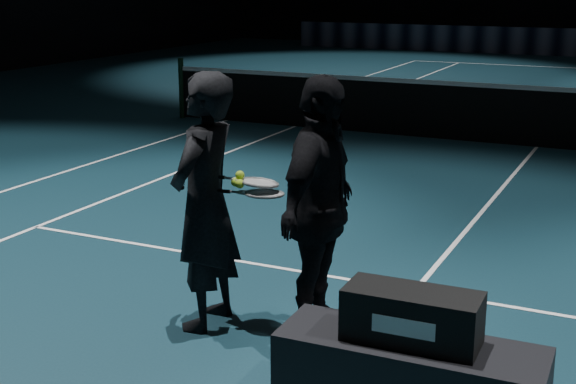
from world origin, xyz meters
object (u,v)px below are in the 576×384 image
player_bench (409,378)px  player_a (205,202)px  tennis_balls (238,181)px  player_b (319,210)px  racket_lower (264,194)px  racket_bag (412,316)px  racket_upper (259,183)px

player_bench → player_a: 1.99m
player_a → tennis_balls: size_ratio=15.91×
player_a → tennis_balls: 0.31m
player_bench → player_b: player_b is taller
player_bench → racket_lower: bearing=150.8°
racket_bag → racket_lower: 1.55m
player_a → racket_upper: (0.38, 0.12, 0.16)m
player_bench → racket_upper: 1.79m
player_bench → player_b: (-0.93, 0.78, 0.72)m
player_a → racket_lower: player_a is taller
player_a → tennis_balls: bearing=100.7°
player_b → racket_upper: size_ratio=2.81×
racket_upper → tennis_balls: (-0.13, -0.06, 0.01)m
player_bench → player_b: size_ratio=0.83×
racket_bag → racket_upper: bearing=150.8°
player_b → tennis_balls: player_b is taller
player_bench → tennis_balls: size_ratio=13.18×
racket_bag → tennis_balls: bearing=155.0°
player_a → tennis_balls: (0.25, 0.06, 0.18)m
racket_bag → tennis_balls: 1.72m
racket_lower → player_bench: bearing=-39.9°
racket_bag → racket_upper: (-1.38, 0.73, 0.48)m
racket_bag → player_a: player_a is taller
racket_upper → tennis_balls: size_ratio=5.67×
racket_upper → player_bench: bearing=-43.9°
racket_bag → player_bench: bearing=0.0°
racket_bag → racket_upper: racket_upper is taller
racket_bag → racket_lower: racket_lower is taller
player_bench → tennis_balls: bearing=155.0°
racket_bag → player_a: 1.89m
player_bench → racket_lower: (-1.32, 0.70, 0.81)m
racket_upper → player_b: bearing=-9.1°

